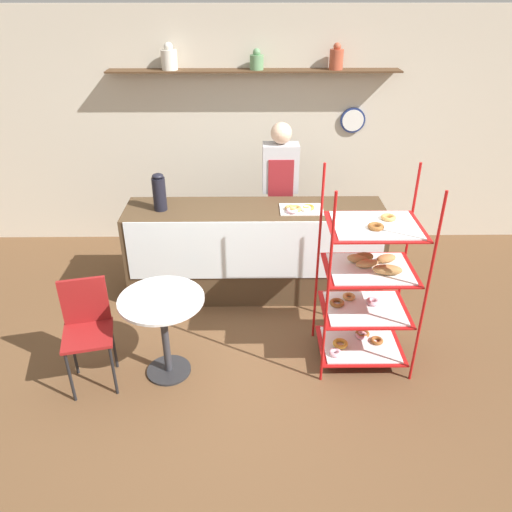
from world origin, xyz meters
TOP-DOWN VIEW (x-y plane):
  - ground_plane at (0.00, 0.00)m, footprint 14.00×14.00m
  - back_wall at (0.00, 2.39)m, footprint 10.00×0.30m
  - display_counter at (0.00, 1.07)m, footprint 2.56×0.62m
  - pastry_rack at (0.90, 0.01)m, footprint 0.77×0.61m
  - person_worker at (0.27, 1.57)m, footprint 0.37×0.23m
  - cafe_table at (-0.75, -0.17)m, footprint 0.68×0.68m
  - cafe_chair at (-1.34, -0.22)m, footprint 0.46×0.46m
  - coffee_carafe at (-0.92, 1.06)m, footprint 0.13×0.13m
  - donut_tray_counter at (0.43, 1.01)m, footprint 0.42×0.28m

SIDE VIEW (x-z plane):
  - ground_plane at x=0.00m, z-range 0.00..0.00m
  - display_counter at x=0.00m, z-range 0.00..0.96m
  - cafe_table at x=-0.75m, z-range 0.19..0.93m
  - cafe_chair at x=-1.34m, z-range 0.11..1.01m
  - pastry_rack at x=0.90m, z-range -0.12..1.56m
  - person_worker at x=0.27m, z-range 0.09..1.76m
  - donut_tray_counter at x=0.43m, z-range 0.95..1.00m
  - coffee_carafe at x=-0.92m, z-range 0.95..1.32m
  - back_wall at x=0.00m, z-range 0.01..2.71m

